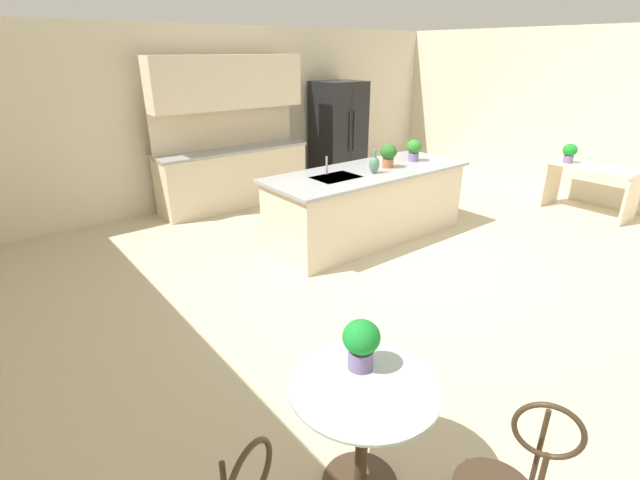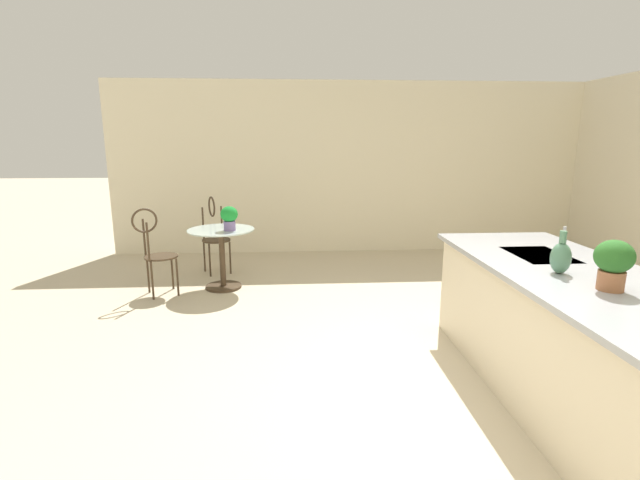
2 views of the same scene
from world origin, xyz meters
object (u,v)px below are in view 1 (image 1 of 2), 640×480
Objects in this scene: potted_plant_counter_near at (388,154)px; vase_on_counter at (374,164)px; bistro_table at (362,427)px; writing_desk at (591,181)px; potted_plant_counter_far at (414,149)px; potted_plant_on_table at (361,342)px; chair_by_island at (511,480)px; potted_plant_on_desk at (570,152)px; refrigerator at (338,134)px.

potted_plant_counter_near is 1.05× the size of vase_on_counter.
bistro_table is 6.19m from writing_desk.
potted_plant_on_table is at bearing -142.46° from potted_plant_counter_far.
bistro_table is 0.67× the size of writing_desk.
potted_plant_on_table is at bearing 99.67° from chair_by_island.
potted_plant_on_table is 4.37m from potted_plant_counter_far.
bistro_table is at bearing 106.93° from chair_by_island.
potted_plant_on_desk is at bearing -15.21° from vase_on_counter.
chair_by_island is 3.60× the size of potted_plant_on_table.
writing_desk is (6.04, 1.39, 0.06)m from bistro_table.
writing_desk is 4.07× the size of potted_plant_counter_far.
potted_plant_counter_far is (3.31, 3.50, 0.52)m from chair_by_island.
potted_plant_on_desk is at bearing 15.51° from potted_plant_on_table.
potted_plant_counter_far reaches higher than potted_plant_on_desk.
potted_plant_counter_near is (2.76, 3.46, 0.52)m from chair_by_island.
potted_plant_on_table is (-4.04, -4.95, -0.01)m from refrigerator.
writing_desk is at bearing -71.08° from potted_plant_on_desk.
refrigerator is at bearing 58.69° from vase_on_counter.
writing_desk is 4.10× the size of potted_plant_on_desk.
potted_plant_on_table is at bearing 56.28° from bistro_table.
potted_plant_on_table is 0.96× the size of potted_plant_counter_near.
writing_desk is at bearing -62.42° from refrigerator.
writing_desk is 3.66m from vase_on_counter.
bistro_table is at bearing -135.08° from vase_on_counter.
vase_on_counter is (-0.35, -0.10, -0.06)m from potted_plant_counter_near.
potted_plant_counter_near is (-0.55, -0.05, 0.00)m from potted_plant_counter_far.
vase_on_counter reaches higher than bistro_table.
potted_plant_on_table is 3.59m from vase_on_counter.
refrigerator is 4.17m from writing_desk.
refrigerator is at bearing 50.88° from bistro_table.
potted_plant_counter_far reaches higher than vase_on_counter.
refrigerator is 2.60m from potted_plant_counter_near.
potted_plant_counter_near is 3.10m from potted_plant_on_desk.
potted_plant_counter_near is (2.91, 2.61, 0.19)m from potted_plant_on_table.
vase_on_counter is (2.64, 2.63, 0.58)m from bistro_table.
writing_desk is at bearing 12.04° from potted_plant_on_table.
vase_on_counter is at bearing 54.27° from chair_by_island.
refrigerator is at bearing 117.58° from writing_desk.
potted_plant_counter_far is at bearing 37.54° from potted_plant_on_table.
potted_plant_counter_far reaches higher than potted_plant_on_table.
potted_plant_counter_near is at bearing -115.85° from refrigerator.
refrigerator reaches higher than vase_on_counter.
chair_by_island is 4.46m from potted_plant_counter_near.
vase_on_counter is (-3.28, 0.89, 0.12)m from potted_plant_on_desk.
potted_plant_on_desk is (1.80, -3.33, -0.01)m from refrigerator.
vase_on_counter is (-1.48, -2.43, 0.11)m from refrigerator.
potted_plant_counter_far reaches higher than writing_desk.
potted_plant_counter_far is (3.46, 2.66, 0.18)m from potted_plant_on_table.
bistro_table is 4.54m from potted_plant_counter_far.
potted_plant_on_table is 6.06m from potted_plant_on_desk.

